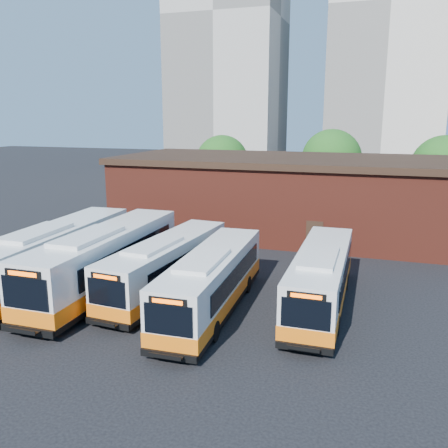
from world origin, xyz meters
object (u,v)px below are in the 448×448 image
(bus_east, at_px, (321,280))
(transit_worker, at_px, (211,320))
(bus_farwest, at_px, (56,257))
(bus_mideast, at_px, (212,284))
(bus_west, at_px, (106,262))
(bus_midwest, at_px, (167,267))

(bus_east, height_order, transit_worker, bus_east)
(bus_farwest, bearing_deg, transit_worker, -21.81)
(bus_mideast, height_order, bus_east, bus_mideast)
(bus_west, distance_m, bus_mideast, 6.72)
(bus_west, relative_size, bus_east, 1.16)
(bus_farwest, xyz_separation_m, bus_west, (3.35, -0.00, 0.02))
(bus_midwest, relative_size, transit_worker, 6.26)
(bus_farwest, height_order, bus_midwest, bus_farwest)
(bus_west, relative_size, bus_midwest, 1.16)
(transit_worker, bearing_deg, bus_west, 70.69)
(bus_midwest, bearing_deg, bus_west, -160.68)
(bus_west, relative_size, bus_mideast, 1.15)
(bus_west, height_order, bus_east, bus_west)
(bus_farwest, xyz_separation_m, bus_mideast, (10.01, -0.84, -0.19))
(bus_west, distance_m, bus_midwest, 3.48)
(bus_farwest, xyz_separation_m, transit_worker, (11.05, -3.86, -0.71))
(bus_farwest, bearing_deg, bus_west, -2.56)
(bus_midwest, distance_m, bus_east, 8.49)
(bus_farwest, xyz_separation_m, bus_east, (15.18, 1.42, -0.21))
(bus_mideast, relative_size, transit_worker, 6.32)
(bus_west, bearing_deg, bus_east, 6.31)
(bus_midwest, distance_m, transit_worker, 6.48)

